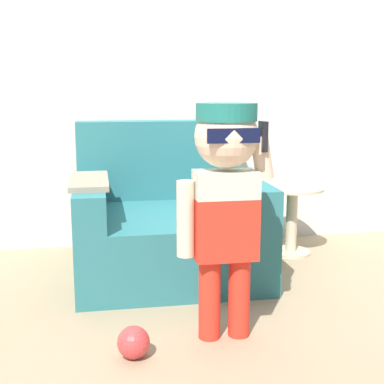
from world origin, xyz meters
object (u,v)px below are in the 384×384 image
(side_table, at_px, (292,214))
(toy_ball, at_px, (134,342))
(person_child, at_px, (225,185))
(armchair, at_px, (166,222))

(side_table, bearing_deg, toy_ball, -132.26)
(person_child, height_order, side_table, person_child)
(armchair, xyz_separation_m, person_child, (0.14, -0.97, 0.40))
(armchair, distance_m, side_table, 0.90)
(armchair, height_order, person_child, person_child)
(person_child, relative_size, toy_ball, 7.64)
(side_table, height_order, toy_ball, side_table)
(armchair, bearing_deg, side_table, 11.32)
(person_child, distance_m, toy_ball, 0.77)
(person_child, xyz_separation_m, toy_ball, (-0.42, -0.13, -0.63))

